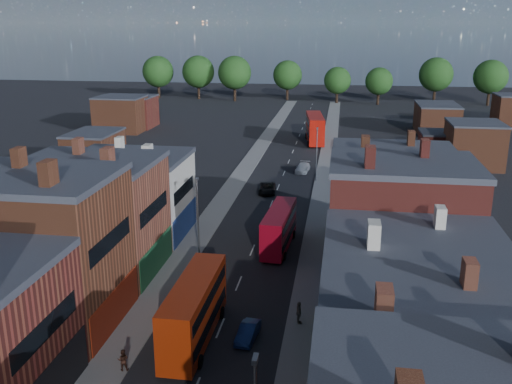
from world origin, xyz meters
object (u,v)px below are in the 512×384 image
(bus_1, at_px, (279,228))
(bus_0, at_px, (194,309))
(ped_1, at_px, (123,360))
(car_2, at_px, (267,188))
(ped_3, at_px, (299,313))
(bus_2, at_px, (315,128))
(car_1, at_px, (248,332))
(car_3, at_px, (303,168))

(bus_1, bearing_deg, bus_0, -98.61)
(ped_1, bearing_deg, bus_0, -140.21)
(car_2, bearing_deg, ped_1, -100.54)
(bus_1, bearing_deg, car_2, 104.70)
(ped_1, height_order, ped_3, ped_3)
(bus_1, height_order, car_2, bus_1)
(bus_1, height_order, ped_1, bus_1)
(ped_3, bearing_deg, bus_2, -12.96)
(bus_0, relative_size, bus_1, 1.11)
(car_1, height_order, car_3, car_3)
(car_2, bearing_deg, ped_3, -83.70)
(bus_2, bearing_deg, car_3, -98.53)
(bus_0, distance_m, car_2, 38.87)
(bus_2, xyz_separation_m, ped_1, (-8.80, -79.46, -2.04))
(car_1, xyz_separation_m, ped_3, (3.60, 2.69, 0.46))
(car_1, xyz_separation_m, ped_1, (-7.68, -5.34, 0.31))
(ped_1, distance_m, ped_3, 13.85)
(bus_1, bearing_deg, ped_3, -74.33)
(bus_0, xyz_separation_m, car_1, (3.88, 0.69, -1.96))
(car_2, relative_size, ped_3, 2.66)
(car_1, bearing_deg, ped_3, 42.73)
(bus_2, bearing_deg, ped_3, -94.94)
(bus_1, relative_size, ped_1, 6.35)
(bus_0, height_order, ped_1, bus_0)
(bus_1, height_order, car_3, bus_1)
(bus_0, height_order, car_3, bus_0)
(car_2, relative_size, ped_1, 3.19)
(bus_0, bearing_deg, bus_2, 86.54)
(bus_1, xyz_separation_m, car_2, (-3.85, 19.77, -1.57))
(car_2, relative_size, car_3, 1.05)
(bus_2, distance_m, car_1, 74.17)
(car_1, xyz_separation_m, car_3, (0.47, 50.61, 0.10))
(bus_1, bearing_deg, car_1, -87.17)
(bus_2, height_order, car_2, bus_2)
(ped_1, bearing_deg, car_3, -109.20)
(bus_1, distance_m, bus_2, 55.77)
(bus_1, xyz_separation_m, bus_2, (0.85, 55.76, 0.68))
(ped_3, bearing_deg, car_2, -3.50)
(car_1, xyz_separation_m, car_2, (-3.58, 38.13, 0.10))
(car_3, height_order, ped_1, ped_1)
(car_1, distance_m, car_3, 50.61)
(car_2, height_order, car_3, car_2)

